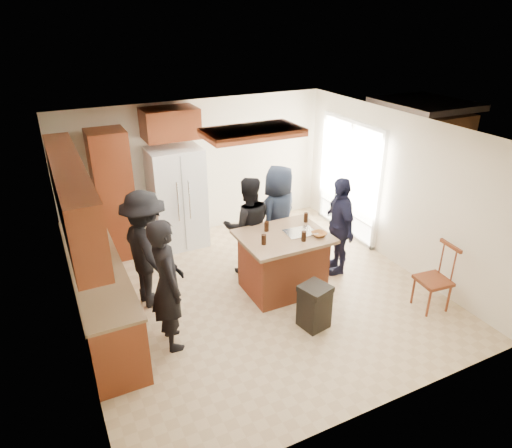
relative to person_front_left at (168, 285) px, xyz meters
name	(u,v)px	position (x,y,z in m)	size (l,w,h in m)	color
room_shell	(409,168)	(5.86, 2.11, -0.01)	(8.00, 5.20, 5.00)	tan
person_front_left	(168,285)	(0.00, 0.00, 0.00)	(0.64, 0.47, 1.75)	black
person_behind_left	(248,226)	(1.64, 1.16, -0.06)	(0.79, 0.49, 1.63)	black
person_behind_right	(279,216)	(2.21, 1.20, -0.02)	(0.83, 0.54, 1.71)	black
person_side_right	(339,226)	(2.95, 0.56, -0.07)	(0.94, 0.48, 1.61)	#181A31
person_counter	(147,250)	(-0.01, 1.00, -0.01)	(1.12, 0.52, 1.74)	black
left_cabinetry	(91,261)	(-0.76, 0.87, 0.08)	(0.64, 3.00, 2.30)	maroon
back_wall_units	(128,177)	(0.15, 2.67, 0.51)	(1.80, 0.60, 2.45)	maroon
refrigerator	(177,198)	(0.93, 2.59, 0.03)	(0.90, 0.76, 1.80)	white
kitchen_island	(283,262)	(1.87, 0.45, -0.40)	(1.28, 1.03, 0.93)	#A24A29
island_items	(301,232)	(2.11, 0.36, 0.09)	(0.99, 0.64, 0.15)	silver
trash_bin	(314,306)	(1.81, -0.53, -0.56)	(0.45, 0.45, 0.63)	black
spindle_chair	(435,280)	(3.57, -0.91, -0.42)	(0.46, 0.46, 0.99)	maroon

